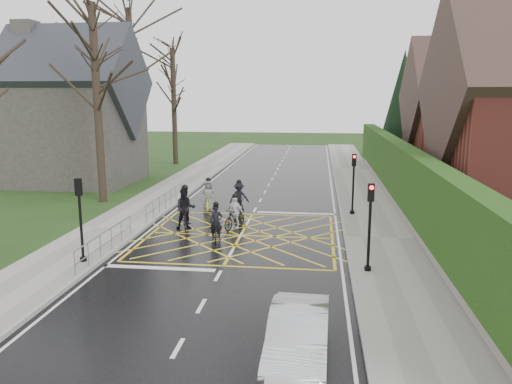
% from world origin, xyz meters
% --- Properties ---
extents(ground, '(120.00, 120.00, 0.00)m').
position_xyz_m(ground, '(0.00, 0.00, 0.00)').
color(ground, '#1A3311').
rests_on(ground, ground).
extents(road, '(9.00, 80.00, 0.01)m').
position_xyz_m(road, '(0.00, 0.00, 0.01)').
color(road, black).
rests_on(road, ground).
extents(sidewalk_right, '(3.00, 80.00, 0.15)m').
position_xyz_m(sidewalk_right, '(6.00, 0.00, 0.07)').
color(sidewalk_right, gray).
rests_on(sidewalk_right, ground).
extents(sidewalk_left, '(3.00, 80.00, 0.15)m').
position_xyz_m(sidewalk_left, '(-6.00, 0.00, 0.07)').
color(sidewalk_left, gray).
rests_on(sidewalk_left, ground).
extents(stone_wall, '(0.50, 38.00, 0.70)m').
position_xyz_m(stone_wall, '(7.75, 6.00, 0.35)').
color(stone_wall, slate).
rests_on(stone_wall, ground).
extents(hedge, '(0.90, 38.00, 2.80)m').
position_xyz_m(hedge, '(7.75, 6.00, 2.10)').
color(hedge, '#15350E').
rests_on(hedge, stone_wall).
extents(house_far, '(9.80, 8.80, 10.30)m').
position_xyz_m(house_far, '(14.75, 18.00, 4.36)').
color(house_far, maroon).
rests_on(house_far, ground).
extents(conifer, '(4.60, 4.60, 10.00)m').
position_xyz_m(conifer, '(10.75, 26.00, 4.99)').
color(conifer, black).
rests_on(conifer, ground).
extents(church, '(8.80, 7.80, 11.00)m').
position_xyz_m(church, '(-13.54, 12.00, 4.93)').
color(church, '#2D2B28').
rests_on(church, ground).
extents(tree_near, '(9.24, 9.24, 11.44)m').
position_xyz_m(tree_near, '(-9.00, 6.00, 7.91)').
color(tree_near, black).
rests_on(tree_near, ground).
extents(tree_mid, '(10.08, 10.08, 12.48)m').
position_xyz_m(tree_mid, '(-10.00, 14.00, 8.63)').
color(tree_mid, black).
rests_on(tree_mid, ground).
extents(tree_far, '(8.40, 8.40, 10.40)m').
position_xyz_m(tree_far, '(-9.30, 22.00, 7.19)').
color(tree_far, black).
rests_on(tree_far, ground).
extents(railing_south, '(0.05, 5.04, 1.03)m').
position_xyz_m(railing_south, '(-4.65, -3.50, 0.78)').
color(railing_south, slate).
rests_on(railing_south, ground).
extents(railing_north, '(0.05, 6.04, 1.03)m').
position_xyz_m(railing_north, '(-4.65, 4.00, 0.79)').
color(railing_north, slate).
rests_on(railing_north, ground).
extents(traffic_light_ne, '(0.24, 0.31, 3.21)m').
position_xyz_m(traffic_light_ne, '(5.10, 4.20, 1.66)').
color(traffic_light_ne, black).
rests_on(traffic_light_ne, ground).
extents(traffic_light_se, '(0.24, 0.31, 3.21)m').
position_xyz_m(traffic_light_se, '(5.10, -4.20, 1.66)').
color(traffic_light_se, black).
rests_on(traffic_light_se, ground).
extents(traffic_light_sw, '(0.24, 0.31, 3.21)m').
position_xyz_m(traffic_light_sw, '(-5.10, -4.50, 1.66)').
color(traffic_light_sw, black).
rests_on(traffic_light_sw, ground).
extents(cyclist_rear, '(0.94, 1.80, 1.67)m').
position_xyz_m(cyclist_rear, '(-0.93, -0.81, 0.54)').
color(cyclist_rear, black).
rests_on(cyclist_rear, ground).
extents(cyclist_back, '(1.11, 2.16, 2.08)m').
position_xyz_m(cyclist_back, '(-2.69, 0.77, 0.79)').
color(cyclist_back, black).
rests_on(cyclist_back, ground).
extents(cyclist_mid, '(1.33, 1.91, 1.76)m').
position_xyz_m(cyclist_mid, '(-0.76, 4.30, 0.64)').
color(cyclist_mid, black).
rests_on(cyclist_mid, ground).
extents(cyclist_front, '(1.09, 1.69, 1.65)m').
position_xyz_m(cyclist_front, '(-0.45, 1.13, 0.61)').
color(cyclist_front, black).
rests_on(cyclist_front, ground).
extents(cyclist_lead, '(0.99, 1.94, 1.80)m').
position_xyz_m(cyclist_lead, '(-2.44, 4.46, 0.62)').
color(cyclist_lead, gold).
rests_on(cyclist_lead, ground).
extents(car, '(1.46, 3.93, 1.28)m').
position_xyz_m(car, '(2.95, -10.26, 0.64)').
color(car, '#ACAEB3').
rests_on(car, ground).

